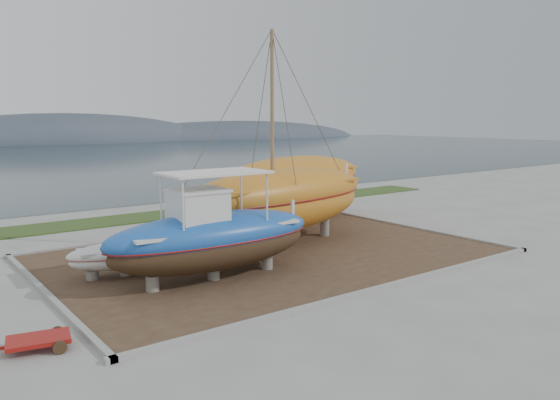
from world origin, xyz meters
TOP-DOWN VIEW (x-y plane):
  - ground at (0.00, 0.00)m, footprint 140.00×140.00m
  - dirt_patch at (0.00, 4.00)m, footprint 18.00×12.00m
  - curb_frame at (0.00, 4.00)m, footprint 18.60×12.60m
  - grass_strip at (0.00, 15.50)m, footprint 44.00×3.00m
  - blue_caique at (-3.86, 2.22)m, footprint 8.03×2.63m
  - white_dinghy at (-6.18, 4.60)m, footprint 4.27×2.05m
  - orange_sailboat at (1.13, 4.87)m, footprint 11.05×4.80m
  - orange_bare_hull at (5.25, 9.09)m, footprint 11.21×5.18m
  - red_trailer at (-10.33, -0.26)m, footprint 2.43×1.56m

SIDE VIEW (x-z plane):
  - ground at x=0.00m, z-range 0.00..0.00m
  - dirt_patch at x=0.00m, z-range 0.00..0.06m
  - grass_strip at x=0.00m, z-range 0.00..0.08m
  - curb_frame at x=0.00m, z-range 0.00..0.15m
  - red_trailer at x=-10.33m, z-range 0.00..0.32m
  - white_dinghy at x=-6.18m, z-range 0.06..1.29m
  - orange_bare_hull at x=5.25m, z-range 0.06..3.60m
  - blue_caique at x=-3.86m, z-range 0.06..3.91m
  - orange_sailboat at x=1.13m, z-range 0.06..9.43m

